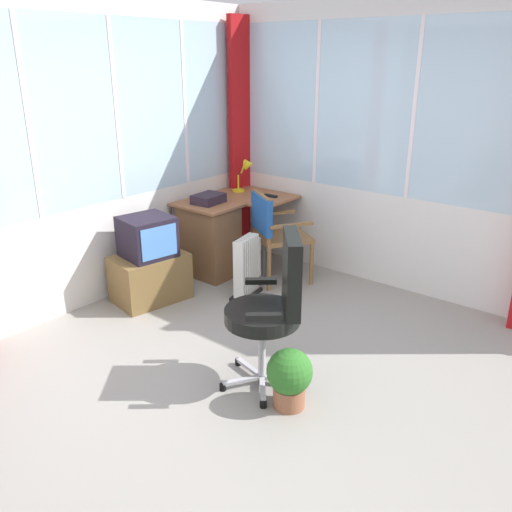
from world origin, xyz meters
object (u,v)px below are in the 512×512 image
object	(u,v)px
desk_lamp	(247,170)
tv_remote	(271,196)
paper_tray	(208,199)
office_chair	(275,301)
potted_plant	(289,376)
wooden_armchair	(271,226)
tv_on_stand	(149,264)
space_heater	(248,266)
desk	(211,236)

from	to	relation	value
desk_lamp	tv_remote	world-z (taller)	desk_lamp
desk_lamp	paper_tray	bearing A→B (deg)	-176.22
desk_lamp	tv_remote	xyz separation A→B (m)	(-0.05, -0.37, -0.21)
office_chair	potted_plant	size ratio (longest dim) A/B	2.66
desk_lamp	wooden_armchair	size ratio (longest dim) A/B	0.39
desk_lamp	office_chair	bearing A→B (deg)	-135.84
office_chair	tv_on_stand	world-z (taller)	office_chair
office_chair	space_heater	xyz separation A→B (m)	(0.99, 1.06, -0.33)
tv_remote	paper_tray	xyz separation A→B (m)	(-0.59, 0.32, 0.03)
desk	space_heater	world-z (taller)	desk
desk	desk_lamp	bearing A→B (deg)	4.99
paper_tray	office_chair	distance (m)	2.09
tv_remote	wooden_armchair	world-z (taller)	wooden_armchair
desk_lamp	tv_on_stand	xyz separation A→B (m)	(-1.46, -0.07, -0.62)
desk_lamp	tv_remote	size ratio (longest dim) A/B	2.32
wooden_armchair	office_chair	xyz separation A→B (m)	(-1.40, -1.11, 0.05)
tv_remote	office_chair	xyz separation A→B (m)	(-1.76, -1.40, -0.13)
tv_remote	paper_tray	bearing A→B (deg)	148.60
potted_plant	space_heater	bearing A→B (deg)	48.73
paper_tray	potted_plant	distance (m)	2.43
desk_lamp	space_heater	size ratio (longest dim) A/B	0.61
tv_remote	potted_plant	world-z (taller)	tv_remote
paper_tray	potted_plant	world-z (taller)	paper_tray
desk	tv_remote	bearing A→B (deg)	-28.04
tv_remote	desk_lamp	bearing A→B (deg)	79.68
desk_lamp	tv_on_stand	bearing A→B (deg)	-177.06
paper_tray	space_heater	xyz separation A→B (m)	(-0.18, -0.66, -0.50)
tv_on_stand	space_heater	size ratio (longest dim) A/B	1.38
office_chair	potted_plant	world-z (taller)	office_chair
desk_lamp	paper_tray	size ratio (longest dim) A/B	1.16
desk	potted_plant	distance (m)	2.36
tv_on_stand	potted_plant	distance (m)	1.99
desk_lamp	paper_tray	xyz separation A→B (m)	(-0.64, -0.04, -0.18)
paper_tray	tv_on_stand	size ratio (longest dim) A/B	0.38
office_chair	space_heater	distance (m)	1.49
desk_lamp	wooden_armchair	xyz separation A→B (m)	(-0.41, -0.65, -0.40)
tv_remote	wooden_armchair	distance (m)	0.50
tv_remote	potted_plant	xyz separation A→B (m)	(-1.91, -1.63, -0.53)
wooden_armchair	office_chair	size ratio (longest dim) A/B	0.84
tv_remote	potted_plant	size ratio (longest dim) A/B	0.37
wooden_armchair	potted_plant	xyz separation A→B (m)	(-1.55, -1.34, -0.35)
space_heater	potted_plant	xyz separation A→B (m)	(-1.14, -1.30, -0.07)
potted_plant	tv_remote	bearing A→B (deg)	40.50
desk	paper_tray	world-z (taller)	paper_tray
tv_on_stand	space_heater	xyz separation A→B (m)	(0.64, -0.62, -0.06)
space_heater	potted_plant	distance (m)	1.73
paper_tray	office_chair	xyz separation A→B (m)	(-1.18, -1.72, -0.17)
paper_tray	office_chair	world-z (taller)	office_chair
desk_lamp	desk	bearing A→B (deg)	-175.01
desk_lamp	office_chair	world-z (taller)	desk_lamp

